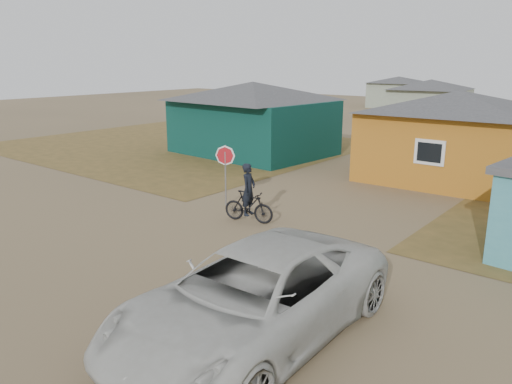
% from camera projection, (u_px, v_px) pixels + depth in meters
% --- Properties ---
extents(ground, '(120.00, 120.00, 0.00)m').
position_uv_depth(ground, '(179.00, 261.00, 13.19)').
color(ground, '#796445').
extents(grass_nw, '(20.00, 18.00, 0.00)m').
position_uv_depth(grass_nw, '(180.00, 144.00, 31.46)').
color(grass_nw, brown).
rests_on(grass_nw, ground).
extents(house_teal, '(8.93, 7.08, 4.00)m').
position_uv_depth(house_teal, '(253.00, 117.00, 27.98)').
color(house_teal, '#082F2A').
rests_on(house_teal, ground).
extents(house_yellow, '(7.72, 6.76, 3.90)m').
position_uv_depth(house_yellow, '(456.00, 135.00, 21.70)').
color(house_yellow, '#B06A1B').
rests_on(house_yellow, ground).
extents(house_pale_west, '(7.04, 6.15, 3.60)m').
position_uv_depth(house_pale_west, '(430.00, 101.00, 41.95)').
color(house_pale_west, gray).
rests_on(house_pale_west, ground).
extents(house_pale_north, '(6.28, 5.81, 3.40)m').
position_uv_depth(house_pale_north, '(398.00, 91.00, 55.86)').
color(house_pale_north, gray).
rests_on(house_pale_north, ground).
extents(stop_sign, '(0.73, 0.08, 2.22)m').
position_uv_depth(stop_sign, '(225.00, 161.00, 17.80)').
color(stop_sign, gray).
rests_on(stop_sign, ground).
extents(cyclist, '(1.79, 0.89, 1.95)m').
position_uv_depth(cyclist, '(249.00, 201.00, 16.21)').
color(cyclist, black).
rests_on(cyclist, ground).
extents(vehicle, '(3.09, 6.42, 1.76)m').
position_uv_depth(vehicle, '(254.00, 297.00, 9.24)').
color(vehicle, beige).
rests_on(vehicle, ground).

